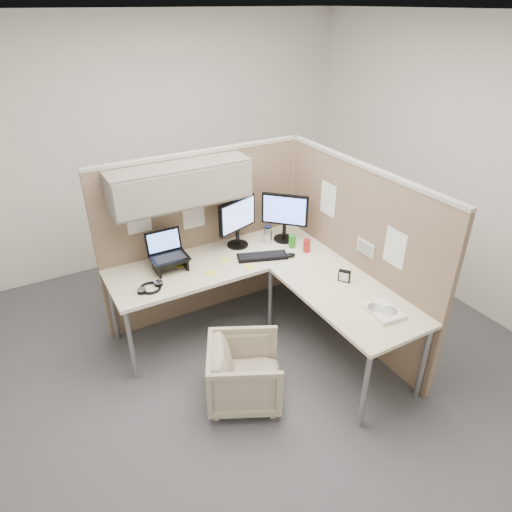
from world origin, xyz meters
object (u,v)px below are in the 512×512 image
monitor_left (237,219)px  keyboard (262,256)px  desk (266,278)px  office_chair (245,370)px

monitor_left → keyboard: 0.42m
desk → keyboard: bearing=65.9°
desk → keyboard: keyboard is taller
desk → monitor_left: (0.03, 0.57, 0.32)m
office_chair → monitor_left: 1.40m
office_chair → keyboard: size_ratio=1.26×
office_chair → monitor_left: bearing=1.4°
desk → keyboard: 0.29m
monitor_left → keyboard: bearing=-93.8°
office_chair → keyboard: bearing=-11.1°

